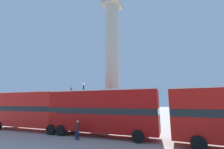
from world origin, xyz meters
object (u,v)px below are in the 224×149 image
object	(u,v)px
pedestrian_near_lamp	(78,129)
bus_b	(34,109)
street_lamp	(83,105)
bus_a	(102,110)
monument_column	(112,71)
equestrian_statue	(70,111)

from	to	relation	value
pedestrian_near_lamp	bus_b	bearing A→B (deg)	164.98
pedestrian_near_lamp	street_lamp	bearing A→B (deg)	117.24
pedestrian_near_lamp	bus_a	bearing A→B (deg)	59.64
monument_column	pedestrian_near_lamp	world-z (taller)	monument_column
bus_b	equestrian_statue	size ratio (longest dim) A/B	1.84
bus_b	pedestrian_near_lamp	world-z (taller)	bus_b
equestrian_statue	pedestrian_near_lamp	bearing A→B (deg)	-15.11
bus_a	bus_b	world-z (taller)	bus_b
monument_column	street_lamp	bearing A→B (deg)	-116.05
bus_a	street_lamp	bearing A→B (deg)	148.09
bus_a	equestrian_statue	xyz separation A→B (m)	(-12.02, 9.67, -0.80)
monument_column	bus_b	size ratio (longest dim) A/B	1.80
equestrian_statue	street_lamp	bearing A→B (deg)	-10.21
bus_b	equestrian_statue	world-z (taller)	equestrian_statue
bus_a	pedestrian_near_lamp	xyz separation A→B (m)	(-1.15, -2.26, -1.53)
street_lamp	pedestrian_near_lamp	world-z (taller)	street_lamp
monument_column	bus_b	bearing A→B (deg)	-137.19
monument_column	street_lamp	size ratio (longest dim) A/B	3.56
bus_b	bus_a	bearing A→B (deg)	-0.37
bus_a	equestrian_statue	world-z (taller)	equestrian_statue
bus_a	equestrian_statue	distance (m)	15.45
monument_column	equestrian_statue	distance (m)	12.57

